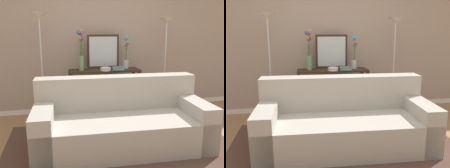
% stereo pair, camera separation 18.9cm
% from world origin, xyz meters
% --- Properties ---
extents(ground_plane, '(16.00, 16.00, 0.02)m').
position_xyz_m(ground_plane, '(0.00, 0.00, -0.01)').
color(ground_plane, '#9E754C').
extents(back_wall, '(12.00, 0.15, 2.92)m').
position_xyz_m(back_wall, '(0.00, 2.11, 1.46)').
color(back_wall, white).
rests_on(back_wall, ground).
extents(area_rug, '(2.98, 2.14, 0.01)m').
position_xyz_m(area_rug, '(-0.01, 0.35, 0.01)').
color(area_rug, '#51382D').
rests_on(area_rug, ground).
extents(couch, '(2.21, 1.03, 0.88)m').
position_xyz_m(couch, '(-0.01, 0.52, 0.31)').
color(couch, '#ADA89E').
rests_on(couch, ground).
extents(console_table, '(1.20, 0.39, 0.83)m').
position_xyz_m(console_table, '(-0.00, 1.68, 0.57)').
color(console_table, '#382619').
rests_on(console_table, ground).
extents(floor_lamp_left, '(0.28, 0.28, 1.75)m').
position_xyz_m(floor_lamp_left, '(-1.03, 1.58, 1.38)').
color(floor_lamp_left, silver).
rests_on(floor_lamp_left, ground).
extents(floor_lamp_right, '(0.28, 0.28, 1.71)m').
position_xyz_m(floor_lamp_right, '(1.06, 1.58, 1.34)').
color(floor_lamp_right, silver).
rests_on(floor_lamp_right, ground).
extents(wall_mirror, '(0.56, 0.02, 0.58)m').
position_xyz_m(wall_mirror, '(0.01, 1.84, 1.12)').
color(wall_mirror, '#382619').
rests_on(wall_mirror, console_table).
extents(vase_tall_flowers, '(0.11, 0.12, 0.68)m').
position_xyz_m(vase_tall_flowers, '(-0.39, 1.67, 1.17)').
color(vase_tall_flowers, '#669E6B').
rests_on(vase_tall_flowers, console_table).
extents(vase_short_flowers, '(0.11, 0.13, 0.56)m').
position_xyz_m(vase_short_flowers, '(0.39, 1.71, 1.05)').
color(vase_short_flowers, silver).
rests_on(vase_short_flowers, console_table).
extents(fruit_bowl, '(0.17, 0.17, 0.06)m').
position_xyz_m(fruit_bowl, '(-0.01, 1.55, 0.86)').
color(fruit_bowl, silver).
rests_on(fruit_bowl, console_table).
extents(book_stack, '(0.22, 0.17, 0.06)m').
position_xyz_m(book_stack, '(0.20, 1.54, 0.86)').
color(book_stack, '#1E7075').
rests_on(book_stack, console_table).
extents(book_row_under_console, '(0.34, 0.18, 0.13)m').
position_xyz_m(book_row_under_console, '(-0.32, 1.68, 0.06)').
color(book_row_under_console, '#6B3360').
rests_on(book_row_under_console, ground).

